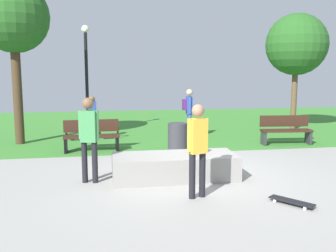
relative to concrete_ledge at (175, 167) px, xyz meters
name	(u,v)px	position (x,y,z in m)	size (l,w,h in m)	color
ground_plane	(195,175)	(0.51, 0.21, -0.26)	(28.00, 28.00, 0.00)	gray
grass_lawn	(150,124)	(0.51, 8.37, -0.26)	(26.60, 11.70, 0.01)	#387A2D
concrete_ledge	(175,167)	(0.00, 0.00, 0.00)	(2.71, 1.09, 0.53)	gray
backpack_on_ledge	(198,146)	(0.53, 0.08, 0.42)	(0.28, 0.20, 0.32)	maroon
skater_performing_trick	(198,144)	(0.18, -1.33, 0.76)	(0.41, 0.29, 1.75)	black
skater_watching	(89,133)	(-1.82, -0.01, 0.80)	(0.42, 0.27, 1.80)	black
skateboard_by_ledge	(292,201)	(1.73, -2.00, -0.20)	(0.64, 0.76, 0.08)	black
park_bench_by_oak	(286,129)	(4.23, 3.25, 0.22)	(1.64, 0.61, 0.91)	#331E14
park_bench_far_left	(92,135)	(-1.87, 3.22, 0.22)	(1.62, 0.53, 0.91)	#331E14
tree_tall_oak	(13,19)	(-4.18, 4.75, 3.66)	(2.21, 2.21, 5.09)	#42301E
tree_broad_elm	(297,45)	(5.96, 6.08, 3.06)	(2.38, 2.38, 4.53)	brown
lamp_post	(86,68)	(-2.08, 6.60, 2.17)	(0.28, 0.28, 3.98)	black
trash_bin	(177,138)	(0.56, 2.53, 0.17)	(0.55, 0.55, 0.86)	#333338
pedestrian_with_backpack	(189,109)	(1.40, 4.82, 0.76)	(0.36, 0.43, 1.71)	#3F5184
cyclist_on_bicycle	(92,121)	(-1.89, 5.11, 0.37)	(1.81, 0.27, 1.52)	black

